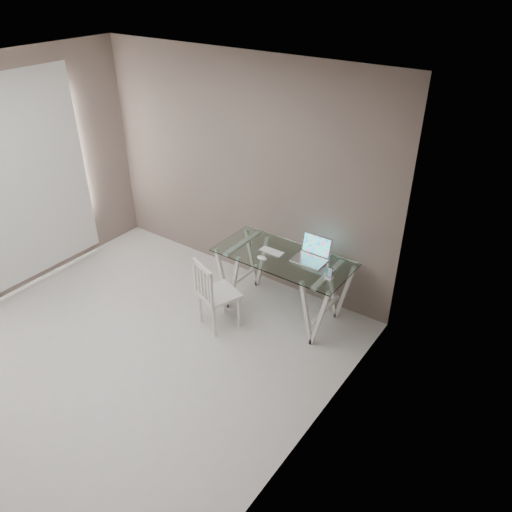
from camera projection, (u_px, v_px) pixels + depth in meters
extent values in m
plane|color=#B5B1AD|center=(109.00, 368.00, 4.97)|extent=(4.50, 4.50, 0.00)
cube|color=white|center=(51.00, 90.00, 3.57)|extent=(4.00, 4.50, 0.02)
cube|color=#6B5B54|center=(242.00, 172.00, 5.84)|extent=(4.00, 0.02, 2.70)
cube|color=#6B5B54|center=(281.00, 342.00, 3.28)|extent=(0.02, 4.50, 2.70)
cube|color=white|center=(19.00, 183.00, 5.67)|extent=(0.01, 1.80, 2.40)
cube|color=silver|center=(283.00, 257.00, 5.36)|extent=(1.50, 0.70, 0.01)
cube|color=silver|center=(243.00, 270.00, 5.83)|extent=(0.24, 0.62, 0.72)
cube|color=silver|center=(326.00, 303.00, 5.29)|extent=(0.24, 0.62, 0.72)
cube|color=silver|center=(219.00, 294.00, 5.35)|extent=(0.49, 0.49, 0.04)
cylinder|color=silver|center=(200.00, 307.00, 5.50)|extent=(0.03, 0.03, 0.39)
cylinder|color=silver|center=(214.00, 322.00, 5.28)|extent=(0.03, 0.03, 0.39)
cylinder|color=silver|center=(224.00, 298.00, 5.65)|extent=(0.03, 0.03, 0.39)
cylinder|color=silver|center=(239.00, 312.00, 5.43)|extent=(0.03, 0.03, 0.39)
cube|color=silver|center=(203.00, 283.00, 5.16)|extent=(0.37, 0.16, 0.43)
cube|color=#B5B5B9|center=(309.00, 260.00, 5.28)|extent=(0.35, 0.24, 0.02)
cube|color=#19D899|center=(317.00, 245.00, 5.32)|extent=(0.35, 0.06, 0.23)
cube|color=silver|center=(272.00, 251.00, 5.45)|extent=(0.28, 0.12, 0.01)
ellipsoid|color=white|center=(262.00, 258.00, 5.30)|extent=(0.12, 0.07, 0.04)
cube|color=white|center=(329.00, 278.00, 4.99)|extent=(0.07, 0.07, 0.02)
cube|color=black|center=(330.00, 272.00, 4.97)|extent=(0.06, 0.03, 0.11)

